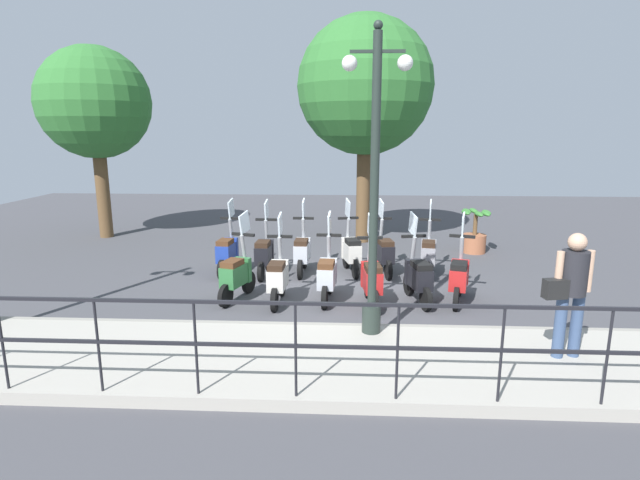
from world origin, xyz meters
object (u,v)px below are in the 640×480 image
at_px(potted_palm, 475,235).
at_px(scooter_far_5, 228,251).
at_px(scooter_near_0, 459,276).
at_px(scooter_near_5, 237,274).
at_px(scooter_near_4, 278,277).
at_px(scooter_far_1, 384,252).
at_px(scooter_far_0, 428,253).
at_px(scooter_far_3, 302,251).
at_px(scooter_far_4, 264,253).
at_px(lamp_post_near, 374,204).
at_px(scooter_far_2, 351,251).
at_px(scooter_near_1, 418,276).
at_px(tree_distant, 365,87).
at_px(pedestrian_with_bag, 571,286).
at_px(tree_large, 95,104).
at_px(scooter_near_3, 327,275).
at_px(scooter_near_2, 371,278).

xyz_separation_m(potted_palm, scooter_far_5, (-2.14, 5.61, 0.04)).
relative_size(scooter_near_0, scooter_near_5, 1.00).
bearing_deg(scooter_near_4, scooter_far_1, -44.44).
relative_size(scooter_far_0, scooter_far_3, 1.00).
relative_size(potted_palm, scooter_far_4, 0.69).
height_order(potted_palm, scooter_near_0, scooter_near_0).
height_order(lamp_post_near, scooter_near_5, lamp_post_near).
bearing_deg(scooter_far_2, scooter_near_1, -160.55).
bearing_deg(scooter_far_2, tree_distant, -19.47).
xyz_separation_m(lamp_post_near, pedestrian_with_bag, (-0.67, -2.39, -0.90)).
relative_size(scooter_near_4, scooter_far_4, 1.00).
bearing_deg(scooter_far_0, tree_large, 78.01).
bearing_deg(scooter_near_5, scooter_near_1, -72.68).
distance_m(tree_distant, scooter_far_2, 4.71).
distance_m(tree_distant, scooter_far_3, 4.94).
relative_size(scooter_near_0, scooter_near_3, 1.00).
height_order(scooter_near_2, scooter_near_4, same).
height_order(lamp_post_near, scooter_near_3, lamp_post_near).
bearing_deg(scooter_near_4, tree_large, 48.11).
distance_m(lamp_post_near, scooter_far_1, 3.77).
height_order(lamp_post_near, pedestrian_with_bag, lamp_post_near).
relative_size(scooter_near_0, scooter_near_1, 1.00).
xyz_separation_m(tree_large, scooter_far_3, (-3.40, -5.83, -3.15)).
height_order(scooter_near_1, scooter_far_0, same).
distance_m(lamp_post_near, scooter_near_2, 2.12).
bearing_deg(scooter_near_0, scooter_far_3, 76.12).
relative_size(scooter_near_1, scooter_far_4, 1.00).
relative_size(scooter_near_3, scooter_near_4, 1.00).
height_order(scooter_near_0, scooter_near_2, same).
bearing_deg(scooter_far_1, tree_distant, -3.54).
bearing_deg(tree_large, scooter_near_4, -133.32).
relative_size(potted_palm, scooter_far_3, 0.69).
bearing_deg(scooter_near_3, scooter_far_5, 56.80).
bearing_deg(potted_palm, scooter_near_3, 137.24).
bearing_deg(scooter_far_1, pedestrian_with_bag, -164.08).
bearing_deg(tree_large, scooter_far_3, -120.22).
bearing_deg(scooter_far_2, scooter_far_1, -106.42).
bearing_deg(scooter_near_5, scooter_near_4, -83.72).
bearing_deg(scooter_near_2, scooter_near_1, -82.67).
height_order(scooter_near_2, scooter_far_1, same).
relative_size(lamp_post_near, scooter_near_0, 2.69).
relative_size(scooter_far_2, scooter_far_3, 1.00).
distance_m(tree_large, scooter_near_2, 9.45).
xyz_separation_m(pedestrian_with_bag, scooter_far_3, (4.06, 3.66, -0.60)).
height_order(scooter_far_2, scooter_far_4, same).
xyz_separation_m(tree_large, scooter_far_0, (-3.43, -8.43, -3.15)).
bearing_deg(scooter_far_5, scooter_near_2, -116.88).
xyz_separation_m(tree_distant, scooter_far_0, (-3.21, -1.24, -3.54)).
height_order(tree_large, tree_distant, tree_distant).
bearing_deg(scooter_far_4, scooter_near_2, -127.01).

